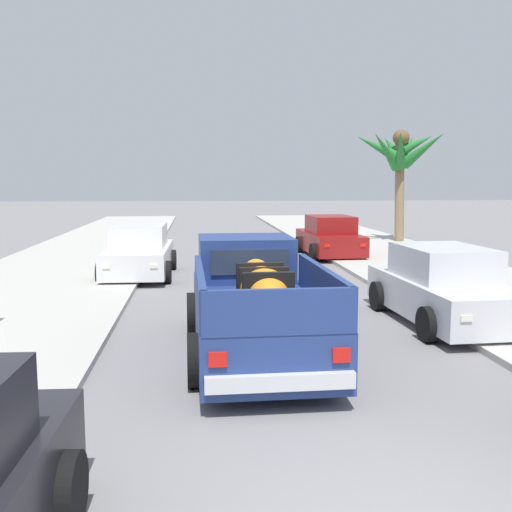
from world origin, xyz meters
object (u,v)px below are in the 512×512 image
object	(u,v)px
pickup_truck	(254,304)
car_left_far	(444,288)
car_left_near	(330,237)
palm_tree_right_fore	(400,153)
car_left_mid	(139,253)

from	to	relation	value
pickup_truck	car_left_far	xyz separation A→B (m)	(3.97, 1.65, -0.10)
car_left_near	palm_tree_right_fore	size ratio (longest dim) A/B	0.84
car_left_near	car_left_mid	distance (m)	7.83
car_left_near	palm_tree_right_fore	xyz separation A→B (m)	(4.10, 4.16, 3.34)
pickup_truck	car_left_near	size ratio (longest dim) A/B	1.22
palm_tree_right_fore	car_left_far	bearing A→B (deg)	-105.94
car_left_mid	palm_tree_right_fore	distance (m)	13.98
car_left_near	car_left_mid	bearing A→B (deg)	-148.92
car_left_mid	palm_tree_right_fore	xyz separation A→B (m)	(10.81, 8.20, 3.34)
car_left_mid	car_left_far	xyz separation A→B (m)	(6.62, -6.48, 0.00)
pickup_truck	palm_tree_right_fore	size ratio (longest dim) A/B	1.02
car_left_near	car_left_far	distance (m)	10.53
pickup_truck	car_left_far	bearing A→B (deg)	22.56
palm_tree_right_fore	car_left_near	bearing A→B (deg)	-134.63
pickup_truck	car_left_near	xyz separation A→B (m)	(4.07, 12.18, -0.10)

